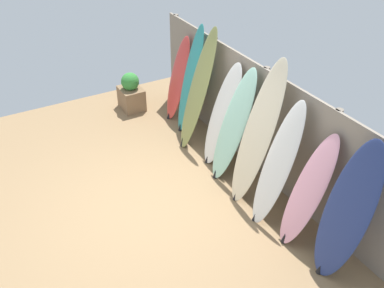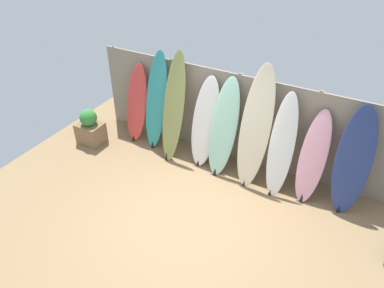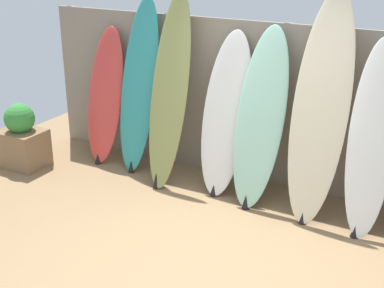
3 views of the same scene
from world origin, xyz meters
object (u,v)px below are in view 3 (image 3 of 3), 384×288
surfboard_red_0 (105,96)px  surfboard_olive_2 (169,92)px  surfboard_white_3 (226,115)px  surfboard_teal_1 (139,87)px  surfboard_white_6 (372,139)px  planter_box (22,139)px  surfboard_seafoam_4 (260,118)px  surfboard_cream_5 (320,110)px

surfboard_red_0 → surfboard_olive_2: bearing=-7.6°
surfboard_red_0 → surfboard_white_3: size_ratio=0.95×
surfboard_teal_1 → surfboard_white_6: surfboard_teal_1 is taller
planter_box → surfboard_red_0: bearing=42.4°
surfboard_teal_1 → surfboard_seafoam_4: (1.55, -0.10, -0.10)m
surfboard_olive_2 → surfboard_cream_5: size_ratio=0.96×
surfboard_white_6 → planter_box: surfboard_white_6 is taller
surfboard_white_3 → surfboard_seafoam_4: bearing=-8.6°
surfboard_cream_5 → surfboard_white_6: bearing=-1.9°
planter_box → surfboard_olive_2: bearing=17.6°
planter_box → surfboard_white_6: bearing=7.9°
surfboard_teal_1 → surfboard_white_3: surfboard_teal_1 is taller
surfboard_white_3 → surfboard_teal_1: bearing=178.1°
surfboard_red_0 → surfboard_white_6: 3.18m
surfboard_olive_2 → planter_box: surfboard_olive_2 is taller
surfboard_seafoam_4 → planter_box: (-2.82, -0.58, -0.55)m
surfboard_cream_5 → planter_box: size_ratio=2.78×
surfboard_seafoam_4 → surfboard_cream_5: 0.64m
surfboard_white_3 → surfboard_white_6: bearing=-3.5°
surfboard_white_3 → surfboard_white_6: (1.54, -0.09, 0.03)m
surfboard_red_0 → surfboard_seafoam_4: bearing=-3.2°
surfboard_cream_5 → surfboard_olive_2: bearing=-179.8°
surfboard_white_6 → surfboard_teal_1: bearing=177.2°
surfboard_white_6 → surfboard_white_3: bearing=176.5°
surfboard_teal_1 → surfboard_olive_2: size_ratio=0.96×
surfboard_seafoam_4 → surfboard_cream_5: size_ratio=0.83×
surfboard_white_6 → planter_box: size_ratio=2.27×
surfboard_olive_2 → surfboard_seafoam_4: (1.07, 0.02, -0.14)m
surfboard_cream_5 → planter_box: (-3.43, -0.56, -0.74)m
surfboard_white_3 → planter_box: 2.54m
surfboard_white_3 → surfboard_seafoam_4: 0.43m
surfboard_teal_1 → surfboard_cream_5: 2.17m
surfboard_white_3 → planter_box: size_ratio=2.19×
surfboard_seafoam_4 → surfboard_cream_5: (0.61, -0.01, 0.18)m
surfboard_white_3 → surfboard_seafoam_4: (0.42, -0.06, 0.05)m
surfboard_white_6 → surfboard_cream_5: bearing=178.1°
surfboard_red_0 → surfboard_white_3: 1.65m
surfboard_white_3 → surfboard_red_0: bearing=178.2°
surfboard_teal_1 → surfboard_olive_2: 0.50m
surfboard_white_6 → surfboard_red_0: bearing=177.4°
surfboard_olive_2 → surfboard_seafoam_4: size_ratio=1.16×
surfboard_white_3 → surfboard_white_6: surfboard_white_6 is taller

